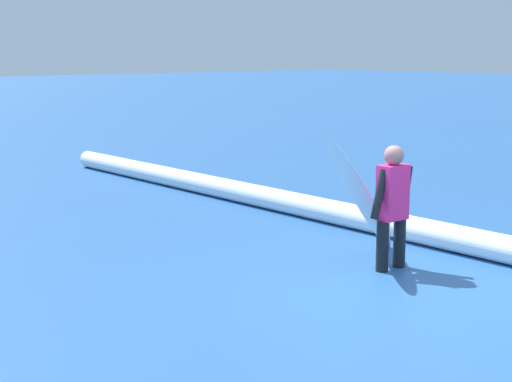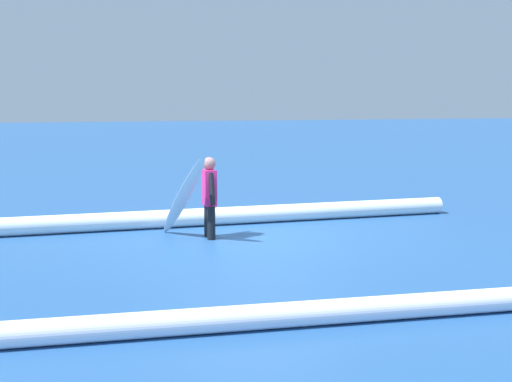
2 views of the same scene
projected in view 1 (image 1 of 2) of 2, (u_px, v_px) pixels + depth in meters
ground_plane at (407, 293)px, 7.72m from camera, size 130.00×130.00×0.00m
surfer at (392, 202)px, 8.43m from camera, size 0.22×0.64×1.39m
surfboard at (363, 198)px, 8.78m from camera, size 0.67×1.58×1.50m
wave_crest_foreground at (336, 213)px, 10.74m from camera, size 14.26×0.44×0.33m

